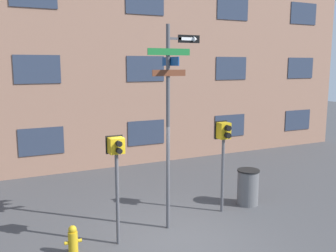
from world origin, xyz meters
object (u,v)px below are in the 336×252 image
Objects in this scene: fire_hydrant at (73,240)px; trash_bin at (248,187)px; street_sign_pole at (170,110)px; pedestrian_signal_right at (224,141)px; pedestrian_signal_left at (117,161)px.

trash_bin is at bearing 8.09° from fire_hydrant.
street_sign_pole is 1.99m from pedestrian_signal_right.
pedestrian_signal_right is at bearing 10.28° from street_sign_pole.
fire_hydrant is 5.12m from trash_bin.
fire_hydrant is at bearing -173.29° from street_sign_pole.
fire_hydrant is 0.62× the size of trash_bin.
pedestrian_signal_right is (1.71, 0.31, -0.95)m from street_sign_pole.
street_sign_pole is 3.55m from fire_hydrant.
fire_hydrant is at bearing -178.73° from pedestrian_signal_left.
pedestrian_signal_left is 4.35m from trash_bin.
pedestrian_signal_left is at bearing -170.27° from trash_bin.
pedestrian_signal_left is (-1.41, -0.26, -1.00)m from street_sign_pole.
pedestrian_signal_left reaches higher than trash_bin.
fire_hydrant is (-1.00, -0.02, -1.60)m from pedestrian_signal_left.
pedestrian_signal_right is (3.12, 0.57, 0.04)m from pedestrian_signal_left.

